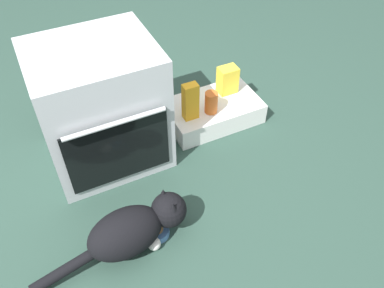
{
  "coord_description": "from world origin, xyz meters",
  "views": [
    {
      "loc": [
        -0.26,
        -1.28,
        1.76
      ],
      "look_at": [
        0.4,
        0.08,
        0.25
      ],
      "focal_mm": 37.72,
      "sensor_mm": 36.0,
      "label": 1
    }
  ],
  "objects_px": {
    "oven": "(101,107)",
    "sauce_jar": "(211,103)",
    "snack_bag": "(228,80)",
    "cat": "(134,229)",
    "pantry_cabinet": "(213,111)",
    "food_bowl": "(157,231)",
    "juice_carton": "(190,102)"
  },
  "relations": [
    {
      "from": "oven",
      "to": "food_bowl",
      "type": "bearing_deg",
      "value": -86.52
    },
    {
      "from": "snack_bag",
      "to": "cat",
      "type": "bearing_deg",
      "value": -141.44
    },
    {
      "from": "food_bowl",
      "to": "sauce_jar",
      "type": "relative_size",
      "value": 0.92
    },
    {
      "from": "oven",
      "to": "sauce_jar",
      "type": "height_order",
      "value": "oven"
    },
    {
      "from": "oven",
      "to": "sauce_jar",
      "type": "bearing_deg",
      "value": -5.51
    },
    {
      "from": "pantry_cabinet",
      "to": "food_bowl",
      "type": "distance_m",
      "value": 0.93
    },
    {
      "from": "pantry_cabinet",
      "to": "snack_bag",
      "type": "xyz_separation_m",
      "value": [
        0.14,
        0.07,
        0.16
      ]
    },
    {
      "from": "food_bowl",
      "to": "cat",
      "type": "bearing_deg",
      "value": -174.82
    },
    {
      "from": "food_bowl",
      "to": "cat",
      "type": "xyz_separation_m",
      "value": [
        -0.11,
        -0.01,
        0.11
      ]
    },
    {
      "from": "food_bowl",
      "to": "juice_carton",
      "type": "height_order",
      "value": "juice_carton"
    },
    {
      "from": "cat",
      "to": "snack_bag",
      "type": "bearing_deg",
      "value": 33.38
    },
    {
      "from": "pantry_cabinet",
      "to": "snack_bag",
      "type": "relative_size",
      "value": 3.29
    },
    {
      "from": "cat",
      "to": "sauce_jar",
      "type": "bearing_deg",
      "value": 34.15
    },
    {
      "from": "food_bowl",
      "to": "juice_carton",
      "type": "distance_m",
      "value": 0.79
    },
    {
      "from": "food_bowl",
      "to": "snack_bag",
      "type": "height_order",
      "value": "snack_bag"
    },
    {
      "from": "pantry_cabinet",
      "to": "cat",
      "type": "distance_m",
      "value": 1.02
    },
    {
      "from": "pantry_cabinet",
      "to": "sauce_jar",
      "type": "relative_size",
      "value": 4.23
    },
    {
      "from": "cat",
      "to": "snack_bag",
      "type": "height_order",
      "value": "snack_bag"
    },
    {
      "from": "food_bowl",
      "to": "pantry_cabinet",
      "type": "bearing_deg",
      "value": 44.5
    },
    {
      "from": "oven",
      "to": "food_bowl",
      "type": "relative_size",
      "value": 5.58
    },
    {
      "from": "pantry_cabinet",
      "to": "food_bowl",
      "type": "xyz_separation_m",
      "value": [
        -0.66,
        -0.65,
        -0.04
      ]
    },
    {
      "from": "food_bowl",
      "to": "sauce_jar",
      "type": "distance_m",
      "value": 0.86
    },
    {
      "from": "juice_carton",
      "to": "snack_bag",
      "type": "distance_m",
      "value": 0.35
    },
    {
      "from": "sauce_jar",
      "to": "juice_carton",
      "type": "bearing_deg",
      "value": 176.84
    },
    {
      "from": "cat",
      "to": "sauce_jar",
      "type": "distance_m",
      "value": 0.94
    },
    {
      "from": "food_bowl",
      "to": "cat",
      "type": "relative_size",
      "value": 0.16
    },
    {
      "from": "juice_carton",
      "to": "sauce_jar",
      "type": "bearing_deg",
      "value": -3.16
    },
    {
      "from": "pantry_cabinet",
      "to": "sauce_jar",
      "type": "distance_m",
      "value": 0.16
    },
    {
      "from": "pantry_cabinet",
      "to": "cat",
      "type": "relative_size",
      "value": 0.75
    },
    {
      "from": "sauce_jar",
      "to": "food_bowl",
      "type": "bearing_deg",
      "value": -136.34
    },
    {
      "from": "juice_carton",
      "to": "snack_bag",
      "type": "height_order",
      "value": "juice_carton"
    },
    {
      "from": "sauce_jar",
      "to": "oven",
      "type": "bearing_deg",
      "value": 174.49
    }
  ]
}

